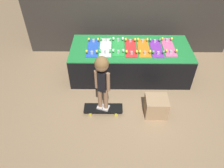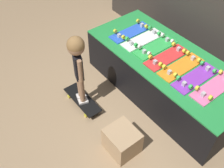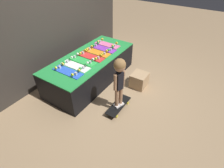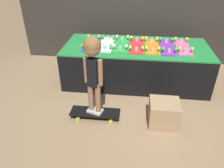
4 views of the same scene
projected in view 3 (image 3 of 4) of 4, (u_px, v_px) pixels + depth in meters
name	position (u px, v px, depth m)	size (l,w,h in m)	color
ground_plane	(113.00, 88.00, 3.87)	(16.00, 16.00, 0.00)	#9E7F5B
back_wall	(57.00, 26.00, 3.82)	(4.35, 0.10, 2.22)	#332D28
display_rack	(91.00, 69.00, 3.95)	(2.21, 0.95, 0.61)	black
skateboard_blue_on_rack	(68.00, 71.00, 3.28)	(0.21, 0.63, 0.09)	blue
skateboard_white_on_rack	(75.00, 65.00, 3.44)	(0.21, 0.63, 0.09)	white
skateboard_green_on_rack	(82.00, 60.00, 3.60)	(0.21, 0.63, 0.09)	green
skateboard_red_on_rack	(91.00, 56.00, 3.74)	(0.21, 0.63, 0.09)	red
skateboard_orange_on_rack	(97.00, 52.00, 3.90)	(0.21, 0.63, 0.09)	orange
skateboard_purple_on_rack	(103.00, 48.00, 4.05)	(0.21, 0.63, 0.09)	purple
skateboard_pink_on_rack	(107.00, 44.00, 4.22)	(0.21, 0.63, 0.09)	pink
skateboard_on_floor	(118.00, 106.00, 3.33)	(0.63, 0.21, 0.09)	black
child	(119.00, 75.00, 2.90)	(0.23, 0.20, 0.99)	silver
storage_box	(139.00, 80.00, 3.84)	(0.36, 0.32, 0.32)	tan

